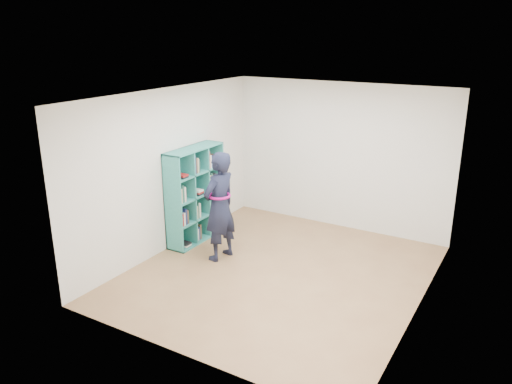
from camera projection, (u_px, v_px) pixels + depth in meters
The scene contains 9 objects.
floor at pixel (279, 273), 7.37m from camera, with size 4.50×4.50×0.00m, color brown.
ceiling at pixel (281, 96), 6.57m from camera, with size 4.50×4.50×0.00m, color white.
wall_left at pixel (169, 170), 7.93m from camera, with size 0.02×4.50×2.60m, color silver.
wall_right at pixel (427, 216), 6.01m from camera, with size 0.02×4.50×2.60m, color silver.
wall_back at pixel (339, 156), 8.81m from camera, with size 4.00×0.02×2.60m, color silver.
wall_front at pixel (178, 248), 5.13m from camera, with size 4.00×0.02×2.60m, color silver.
bookshelf at pixel (194, 195), 8.35m from camera, with size 0.35×1.21×1.61m.
person at pixel (220, 206), 7.63m from camera, with size 0.50×0.68×1.72m.
smartphone at pixel (217, 196), 7.75m from camera, with size 0.02×0.11×0.14m.
Camera 1 is at (3.07, -5.89, 3.43)m, focal length 35.00 mm.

